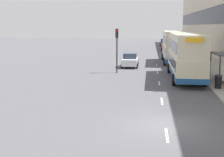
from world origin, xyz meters
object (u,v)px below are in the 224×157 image
at_px(double_decker_bus_ahead, 173,46).
at_px(traffic_light_far_kerb, 117,43).
at_px(car_0, 130,60).
at_px(pedestrian_at_shelter, 224,68).
at_px(car_1, 166,45).
at_px(car_3, 164,42).
at_px(litter_bin, 218,82).
at_px(car_2, 166,47).
at_px(double_decker_bus_near, 186,55).

distance_m(double_decker_bus_ahead, traffic_light_far_kerb, 12.13).
relative_size(car_0, pedestrian_at_shelter, 2.35).
height_order(car_0, car_1, car_1).
relative_size(car_3, pedestrian_at_shelter, 2.46).
bearing_deg(car_1, traffic_light_far_kerb, -100.82).
bearing_deg(car_0, car_1, -100.48).
bearing_deg(traffic_light_far_kerb, car_3, 81.48).
bearing_deg(double_decker_bus_ahead, car_3, 89.55).
height_order(double_decker_bus_ahead, car_1, double_decker_bus_ahead).
bearing_deg(car_3, litter_bin, -87.92).
distance_m(car_3, traffic_light_far_kerb, 47.03).
bearing_deg(car_2, double_decker_bus_ahead, -90.09).
bearing_deg(double_decker_bus_near, double_decker_bus_ahead, 90.84).
xyz_separation_m(double_decker_bus_ahead, litter_bin, (2.27, -18.24, -1.61)).
height_order(car_2, litter_bin, car_2).
xyz_separation_m(car_0, car_3, (5.85, 41.62, 0.04)).
relative_size(double_decker_bus_near, traffic_light_far_kerb, 2.35).
bearing_deg(traffic_light_far_kerb, pedestrian_at_shelter, -12.06).
height_order(pedestrian_at_shelter, litter_bin, pedestrian_at_shelter).
relative_size(car_0, litter_bin, 3.73).
bearing_deg(litter_bin, pedestrian_at_shelter, 73.63).
bearing_deg(double_decker_bus_near, traffic_light_far_kerb, 154.54).
height_order(double_decker_bus_near, pedestrian_at_shelter, double_decker_bus_near).
xyz_separation_m(double_decker_bus_near, double_decker_bus_ahead, (-0.20, 13.36, -0.00)).
distance_m(double_decker_bus_near, double_decker_bus_ahead, 13.36).
height_order(double_decker_bus_near, car_3, double_decker_bus_near).
relative_size(car_2, pedestrian_at_shelter, 2.60).
height_order(car_1, pedestrian_at_shelter, pedestrian_at_shelter).
bearing_deg(litter_bin, car_1, 92.60).
relative_size(car_1, pedestrian_at_shelter, 2.41).
xyz_separation_m(double_decker_bus_ahead, car_3, (0.28, 36.37, -1.40)).
xyz_separation_m(car_0, litter_bin, (7.84, -12.99, -0.17)).
xyz_separation_m(double_decker_bus_near, car_1, (0.06, 39.57, -1.41)).
distance_m(car_0, litter_bin, 15.17).
xyz_separation_m(car_1, litter_bin, (2.02, -44.45, -0.20)).
distance_m(double_decker_bus_near, traffic_light_far_kerb, 7.67).
bearing_deg(double_decker_bus_near, pedestrian_at_shelter, 14.62).
distance_m(car_0, car_1, 32.00).
xyz_separation_m(car_1, traffic_light_far_kerb, (-6.93, -36.29, 2.33)).
height_order(double_decker_bus_ahead, litter_bin, double_decker_bus_ahead).
height_order(double_decker_bus_near, litter_bin, double_decker_bus_near).
distance_m(double_decker_bus_ahead, car_1, 26.25).
height_order(car_1, litter_bin, car_1).
xyz_separation_m(car_2, litter_bin, (2.24, -37.38, -0.19)).
distance_m(double_decker_bus_ahead, car_3, 36.40).
bearing_deg(car_3, car_0, -98.00).
distance_m(double_decker_bus_near, car_2, 32.53).
distance_m(car_2, litter_bin, 37.45).
xyz_separation_m(car_3, litter_bin, (1.99, -54.61, -0.21)).
xyz_separation_m(car_1, pedestrian_at_shelter, (3.74, -38.58, 0.12)).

